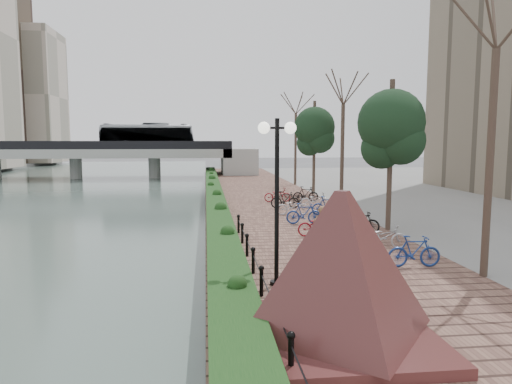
{
  "coord_description": "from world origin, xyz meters",
  "views": [
    {
      "loc": [
        0.04,
        -10.03,
        4.38
      ],
      "look_at": [
        2.38,
        11.13,
        2.0
      ],
      "focal_mm": 32.0,
      "sensor_mm": 36.0,
      "label": 1
    }
  ],
  "objects": [
    {
      "name": "ground",
      "position": [
        0.0,
        0.0,
        0.0
      ],
      "size": [
        220.0,
        220.0,
        0.0
      ],
      "primitive_type": "plane",
      "color": "#59595B",
      "rests_on": "ground"
    },
    {
      "name": "river_water",
      "position": [
        -15.0,
        25.0,
        0.01
      ],
      "size": [
        30.0,
        130.0,
        0.02
      ],
      "primitive_type": "cube",
      "color": "#4B5E57",
      "rests_on": "ground"
    },
    {
      "name": "promenade",
      "position": [
        4.0,
        17.5,
        0.25
      ],
      "size": [
        8.0,
        75.0,
        0.5
      ],
      "primitive_type": "cube",
      "color": "brown",
      "rests_on": "ground"
    },
    {
      "name": "inland_pavement",
      "position": [
        20.0,
        17.5,
        0.25
      ],
      "size": [
        24.0,
        75.0,
        0.5
      ],
      "primitive_type": "cube",
      "color": "gray",
      "rests_on": "ground"
    },
    {
      "name": "hedge",
      "position": [
        0.6,
        20.0,
        0.8
      ],
      "size": [
        1.1,
        56.0,
        0.6
      ],
      "primitive_type": "cube",
      "color": "#153914",
      "rests_on": "promenade"
    },
    {
      "name": "chain_fence",
      "position": [
        1.4,
        2.0,
        0.85
      ],
      "size": [
        0.1,
        14.1,
        0.7
      ],
      "color": "black",
      "rests_on": "promenade"
    },
    {
      "name": "granite_monument",
      "position": [
        2.61,
        -1.67,
        1.99
      ],
      "size": [
        4.4,
        4.4,
        2.94
      ],
      "color": "#4C2022",
      "rests_on": "promenade"
    },
    {
      "name": "lamppost",
      "position": [
        1.92,
        1.86,
        3.76
      ],
      "size": [
        1.02,
        0.32,
        4.47
      ],
      "color": "black",
      "rests_on": "promenade"
    },
    {
      "name": "motorcycle",
      "position": [
        3.05,
        0.45,
        1.03
      ],
      "size": [
        1.01,
        1.79,
        1.07
      ],
      "primitive_type": null,
      "rotation": [
        0.0,
        0.0,
        -0.3
      ],
      "color": "black",
      "rests_on": "promenade"
    },
    {
      "name": "pedestrian",
      "position": [
        4.0,
        5.16,
        1.33
      ],
      "size": [
        0.66,
        0.48,
        1.66
      ],
      "primitive_type": "imported",
      "rotation": [
        0.0,
        0.0,
        3.28
      ],
      "color": "brown",
      "rests_on": "promenade"
    },
    {
      "name": "bicycle_parking",
      "position": [
        5.49,
        10.75,
        0.97
      ],
      "size": [
        2.4,
        17.32,
        1.0
      ],
      "color": "#B5B5BA",
      "rests_on": "promenade"
    },
    {
      "name": "street_trees",
      "position": [
        8.0,
        12.68,
        3.69
      ],
      "size": [
        3.2,
        37.12,
        6.8
      ],
      "color": "#3D2B24",
      "rests_on": "promenade"
    },
    {
      "name": "bridge",
      "position": [
        -13.28,
        45.0,
        3.37
      ],
      "size": [
        36.0,
        10.77,
        6.5
      ],
      "color": "#A2A29D",
      "rests_on": "ground"
    }
  ]
}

